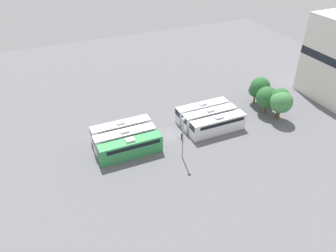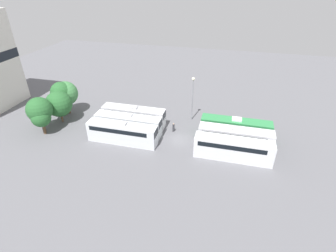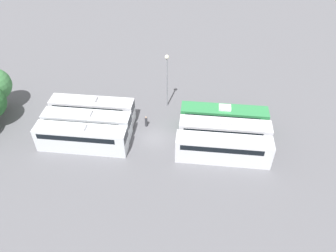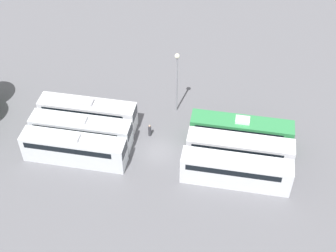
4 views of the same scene
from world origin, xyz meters
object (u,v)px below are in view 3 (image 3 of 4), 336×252
object	(u,v)px
bus_0	(223,149)
bus_5	(93,109)
bus_1	(224,132)
bus_2	(223,118)
bus_4	(87,123)
light_pole	(167,73)
worker_person	(146,122)
bus_3	(81,138)

from	to	relation	value
bus_0	bus_5	distance (m)	19.13
bus_1	bus_2	bearing A→B (deg)	0.84
bus_4	light_pole	world-z (taller)	light_pole
bus_2	light_pole	size ratio (longest dim) A/B	1.36
bus_1	bus_4	bearing A→B (deg)	90.57
light_pole	bus_5	bearing A→B (deg)	113.83
bus_5	light_pole	distance (m)	11.66
bus_4	worker_person	distance (m)	8.02
bus_0	worker_person	world-z (taller)	bus_0
bus_4	light_pole	bearing A→B (deg)	-52.72
bus_5	bus_4	bearing A→B (deg)	-176.96
bus_3	bus_5	xyz separation A→B (m)	(6.00, 0.27, 0.00)
worker_person	light_pole	distance (m)	7.46
bus_3	worker_person	bearing A→B (deg)	-54.01
bus_1	bus_5	bearing A→B (deg)	80.99
bus_5	worker_person	xyz separation A→B (m)	(-0.60, -7.71, -1.10)
bus_1	bus_4	size ratio (longest dim) A/B	1.00
bus_0	bus_3	world-z (taller)	same
worker_person	light_pole	xyz separation A→B (m)	(5.04, -2.35, 4.97)
bus_2	bus_5	world-z (taller)	same
bus_2	bus_5	bearing A→B (deg)	90.38
bus_0	light_pole	xyz separation A→B (m)	(10.45, 8.10, 3.88)
worker_person	bus_1	bearing A→B (deg)	-102.28
bus_2	bus_1	bearing A→B (deg)	-179.16
light_pole	bus_1	bearing A→B (deg)	-131.62
bus_3	bus_4	bearing A→B (deg)	2.11
worker_person	bus_3	bearing A→B (deg)	125.99
bus_2	worker_person	bearing A→B (deg)	93.88
bus_0	light_pole	size ratio (longest dim) A/B	1.36
bus_0	bus_2	bearing A→B (deg)	-1.27
bus_0	worker_person	distance (m)	11.82
bus_1	bus_3	bearing A→B (deg)	99.70
bus_1	light_pole	distance (m)	11.73
bus_4	bus_5	bearing A→B (deg)	3.04
bus_1	light_pole	world-z (taller)	light_pole
bus_0	bus_4	size ratio (longest dim) A/B	1.00
bus_1	bus_5	distance (m)	18.57
bus_0	bus_3	bearing A→B (deg)	89.98
bus_2	bus_4	size ratio (longest dim) A/B	1.00
bus_4	bus_5	distance (m)	3.09
bus_5	light_pole	xyz separation A→B (m)	(4.44, -10.06, 3.88)
worker_person	light_pole	size ratio (longest dim) A/B	0.19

